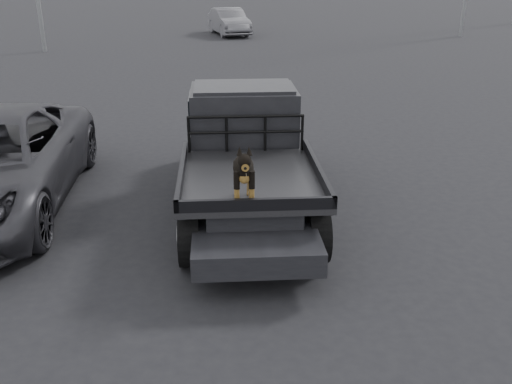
{
  "coord_description": "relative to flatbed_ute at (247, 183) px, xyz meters",
  "views": [
    {
      "loc": [
        -0.38,
        -6.79,
        3.66
      ],
      "look_at": [
        0.04,
        -0.59,
        1.15
      ],
      "focal_mm": 40.0,
      "sensor_mm": 36.0,
      "label": 1
    }
  ],
  "objects": [
    {
      "name": "dog",
      "position": [
        -0.13,
        -1.8,
        0.83
      ],
      "size": [
        0.32,
        0.6,
        0.74
      ],
      "primitive_type": null,
      "color": "black",
      "rests_on": "flatbed_ute"
    },
    {
      "name": "flatbed_ute",
      "position": [
        0.0,
        0.0,
        0.0
      ],
      "size": [
        2.0,
        5.4,
        0.92
      ],
      "primitive_type": null,
      "color": "black",
      "rests_on": "ground"
    },
    {
      "name": "ground",
      "position": [
        -0.04,
        -1.52,
        -0.46
      ],
      "size": [
        120.0,
        120.0,
        0.0
      ],
      "primitive_type": "plane",
      "color": "black",
      "rests_on": "ground"
    },
    {
      "name": "headache_rack",
      "position": [
        -0.0,
        0.2,
        0.74
      ],
      "size": [
        1.8,
        0.08,
        0.55
      ],
      "primitive_type": null,
      "color": "black",
      "rests_on": "flatbed_ute"
    },
    {
      "name": "ute_cab",
      "position": [
        -0.0,
        0.95,
        0.9
      ],
      "size": [
        1.72,
        1.3,
        0.88
      ],
      "primitive_type": null,
      "color": "black",
      "rests_on": "flatbed_ute"
    },
    {
      "name": "distant_car_a",
      "position": [
        0.3,
        23.69,
        0.23
      ],
      "size": [
        2.35,
        4.42,
        1.38
      ],
      "primitive_type": "imported",
      "rotation": [
        0.0,
        0.0,
        0.22
      ],
      "color": "#55555A",
      "rests_on": "ground"
    }
  ]
}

